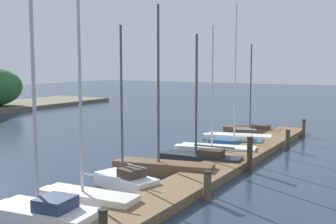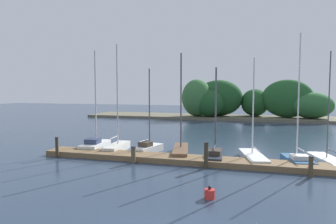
{
  "view_description": "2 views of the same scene",
  "coord_description": "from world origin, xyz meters",
  "px_view_note": "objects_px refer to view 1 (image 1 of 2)",
  "views": [
    {
      "loc": [
        -18.07,
        3.31,
        4.78
      ],
      "look_at": [
        -1.15,
        13.14,
        2.55
      ],
      "focal_mm": 45.77,
      "sensor_mm": 36.0,
      "label": 1
    },
    {
      "loc": [
        2.36,
        -7.64,
        4.62
      ],
      "look_at": [
        -3.79,
        13.54,
        2.99
      ],
      "focal_mm": 31.64,
      "sensor_mm": 36.0,
      "label": 2
    }
  ],
  "objects_px": {
    "sailboat_7": "(236,136)",
    "sailboat_3": "(161,166)",
    "sailboat_5": "(214,148)",
    "sailboat_8": "(252,129)",
    "sailboat_1": "(85,195)",
    "mooring_piling_1": "(207,186)",
    "sailboat_4": "(199,156)",
    "sailboat_6": "(236,140)",
    "mooring_piling_3": "(288,140)",
    "sailboat_0": "(42,212)",
    "mooring_piling_4": "(304,128)",
    "sailboat_2": "(125,179)",
    "mooring_piling_2": "(250,154)"
  },
  "relations": [
    {
      "from": "sailboat_5",
      "to": "mooring_piling_4",
      "type": "xyz_separation_m",
      "value": [
        7.91,
        -2.85,
        0.26
      ]
    },
    {
      "from": "sailboat_5",
      "to": "mooring_piling_1",
      "type": "distance_m",
      "value": 7.82
    },
    {
      "from": "sailboat_0",
      "to": "sailboat_3",
      "type": "bearing_deg",
      "value": -96.08
    },
    {
      "from": "sailboat_3",
      "to": "sailboat_4",
      "type": "bearing_deg",
      "value": -115.24
    },
    {
      "from": "sailboat_7",
      "to": "mooring_piling_1",
      "type": "distance_m",
      "value": 12.3
    },
    {
      "from": "sailboat_4",
      "to": "sailboat_6",
      "type": "xyz_separation_m",
      "value": [
        5.12,
        0.11,
        -0.01
      ]
    },
    {
      "from": "sailboat_2",
      "to": "sailboat_8",
      "type": "height_order",
      "value": "sailboat_2"
    },
    {
      "from": "sailboat_7",
      "to": "sailboat_6",
      "type": "bearing_deg",
      "value": 97.77
    },
    {
      "from": "sailboat_1",
      "to": "sailboat_8",
      "type": "height_order",
      "value": "sailboat_1"
    },
    {
      "from": "sailboat_8",
      "to": "mooring_piling_4",
      "type": "relative_size",
      "value": 5.38
    },
    {
      "from": "sailboat_3",
      "to": "sailboat_8",
      "type": "bearing_deg",
      "value": -100.47
    },
    {
      "from": "sailboat_6",
      "to": "mooring_piling_2",
      "type": "relative_size",
      "value": 5.2
    },
    {
      "from": "sailboat_3",
      "to": "sailboat_8",
      "type": "distance_m",
      "value": 12.54
    },
    {
      "from": "sailboat_5",
      "to": "sailboat_6",
      "type": "xyz_separation_m",
      "value": [
        2.7,
        -0.23,
        0.06
      ]
    },
    {
      "from": "mooring_piling_1",
      "to": "mooring_piling_4",
      "type": "relative_size",
      "value": 0.94
    },
    {
      "from": "sailboat_7",
      "to": "sailboat_3",
      "type": "bearing_deg",
      "value": 77.6
    },
    {
      "from": "sailboat_3",
      "to": "sailboat_2",
      "type": "bearing_deg",
      "value": 75.48
    },
    {
      "from": "sailboat_0",
      "to": "sailboat_4",
      "type": "height_order",
      "value": "sailboat_0"
    },
    {
      "from": "sailboat_1",
      "to": "mooring_piling_1",
      "type": "relative_size",
      "value": 7.59
    },
    {
      "from": "sailboat_2",
      "to": "sailboat_6",
      "type": "relative_size",
      "value": 0.76
    },
    {
      "from": "sailboat_4",
      "to": "mooring_piling_1",
      "type": "relative_size",
      "value": 5.79
    },
    {
      "from": "mooring_piling_3",
      "to": "mooring_piling_1",
      "type": "bearing_deg",
      "value": 179.32
    },
    {
      "from": "sailboat_8",
      "to": "mooring_piling_2",
      "type": "xyz_separation_m",
      "value": [
        -10.23,
        -3.4,
        0.49
      ]
    },
    {
      "from": "sailboat_6",
      "to": "mooring_piling_4",
      "type": "bearing_deg",
      "value": -128.47
    },
    {
      "from": "sailboat_0",
      "to": "sailboat_8",
      "type": "height_order",
      "value": "sailboat_0"
    },
    {
      "from": "sailboat_3",
      "to": "sailboat_6",
      "type": "distance_m",
      "value": 7.66
    },
    {
      "from": "sailboat_8",
      "to": "mooring_piling_1",
      "type": "xyz_separation_m",
      "value": [
        -14.82,
        -3.49,
        0.24
      ]
    },
    {
      "from": "sailboat_0",
      "to": "sailboat_6",
      "type": "height_order",
      "value": "sailboat_6"
    },
    {
      "from": "sailboat_3",
      "to": "mooring_piling_3",
      "type": "bearing_deg",
      "value": -124.62
    },
    {
      "from": "sailboat_3",
      "to": "sailboat_7",
      "type": "relative_size",
      "value": 1.02
    },
    {
      "from": "sailboat_4",
      "to": "mooring_piling_3",
      "type": "distance_m",
      "value": 6.07
    },
    {
      "from": "mooring_piling_4",
      "to": "mooring_piling_1",
      "type": "bearing_deg",
      "value": -179.52
    },
    {
      "from": "sailboat_7",
      "to": "mooring_piling_3",
      "type": "bearing_deg",
      "value": 142.57
    },
    {
      "from": "sailboat_3",
      "to": "sailboat_7",
      "type": "bearing_deg",
      "value": -100.13
    },
    {
      "from": "mooring_piling_1",
      "to": "mooring_piling_4",
      "type": "xyz_separation_m",
      "value": [
        15.14,
        0.13,
        0.03
      ]
    },
    {
      "from": "sailboat_5",
      "to": "sailboat_8",
      "type": "relative_size",
      "value": 1.11
    },
    {
      "from": "sailboat_4",
      "to": "sailboat_6",
      "type": "relative_size",
      "value": 0.75
    },
    {
      "from": "mooring_piling_2",
      "to": "mooring_piling_4",
      "type": "bearing_deg",
      "value": 0.22
    },
    {
      "from": "sailboat_3",
      "to": "sailboat_5",
      "type": "height_order",
      "value": "sailboat_3"
    },
    {
      "from": "sailboat_3",
      "to": "sailboat_5",
      "type": "relative_size",
      "value": 1.07
    },
    {
      "from": "mooring_piling_2",
      "to": "sailboat_2",
      "type": "bearing_deg",
      "value": 145.49
    },
    {
      "from": "sailboat_4",
      "to": "mooring_piling_1",
      "type": "xyz_separation_m",
      "value": [
        -4.8,
        -2.64,
        0.16
      ]
    },
    {
      "from": "sailboat_5",
      "to": "mooring_piling_3",
      "type": "relative_size",
      "value": 5.94
    },
    {
      "from": "sailboat_7",
      "to": "mooring_piling_4",
      "type": "distance_m",
      "value": 4.76
    },
    {
      "from": "sailboat_3",
      "to": "mooring_piling_1",
      "type": "bearing_deg",
      "value": 133.46
    },
    {
      "from": "sailboat_0",
      "to": "sailboat_7",
      "type": "bearing_deg",
      "value": -95.35
    },
    {
      "from": "mooring_piling_1",
      "to": "mooring_piling_4",
      "type": "height_order",
      "value": "mooring_piling_4"
    },
    {
      "from": "sailboat_0",
      "to": "mooring_piling_4",
      "type": "xyz_separation_m",
      "value": [
        19.67,
        -3.11,
        0.14
      ]
    },
    {
      "from": "sailboat_2",
      "to": "mooring_piling_3",
      "type": "relative_size",
      "value": 5.48
    },
    {
      "from": "sailboat_0",
      "to": "mooring_piling_4",
      "type": "bearing_deg",
      "value": -105.23
    }
  ]
}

